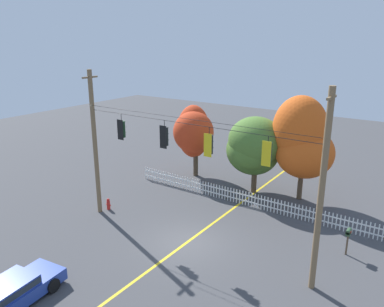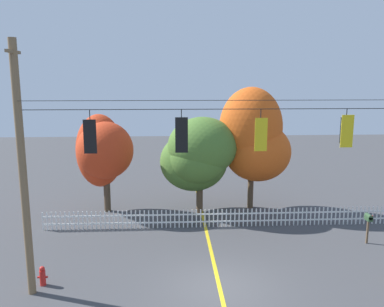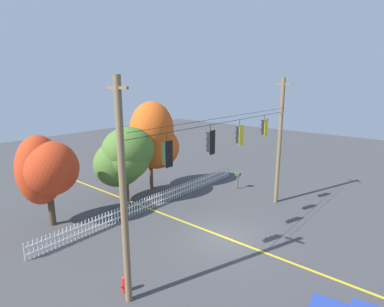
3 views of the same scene
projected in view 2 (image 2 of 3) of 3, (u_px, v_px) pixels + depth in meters
ground at (220, 288)px, 14.75m from camera, size 80.00×80.00×0.00m
lane_centerline_stripe at (220, 288)px, 14.74m from camera, size 0.16×36.00×0.01m
signal_support_span at (221, 168)px, 13.90m from camera, size 13.94×1.10×8.96m
traffic_signal_westbound_side at (91, 136)px, 13.44m from camera, size 0.43×0.38×1.47m
traffic_signal_eastbound_side at (181, 134)px, 13.60m from camera, size 0.43×0.38×1.47m
traffic_signal_northbound_primary at (260, 134)px, 13.74m from camera, size 0.43×0.38×1.45m
traffic_signal_southbound_primary at (346, 131)px, 13.88m from camera, size 0.43×0.38×1.34m
white_picket_fence at (220, 218)px, 20.75m from camera, size 18.27×0.06×0.97m
autumn_maple_near_fence at (103, 151)px, 22.51m from camera, size 3.34×3.39×5.69m
autumn_maple_mid at (198, 155)px, 22.33m from camera, size 4.35×3.79×5.59m
autumn_oak_far_east at (254, 140)px, 22.85m from camera, size 4.16×3.59×7.21m
fire_hydrant at (43, 276)px, 14.87m from camera, size 0.38×0.22×0.76m
roadside_mailbox at (368, 219)px, 18.53m from camera, size 0.25×0.44×1.45m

